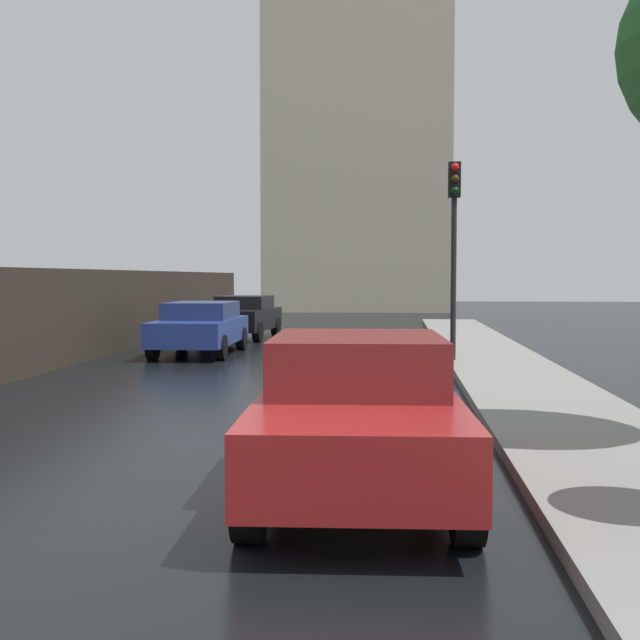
{
  "coord_description": "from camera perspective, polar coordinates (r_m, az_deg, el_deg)",
  "views": [
    {
      "loc": [
        2.87,
        -4.09,
        1.94
      ],
      "look_at": [
        1.78,
        7.25,
        1.32
      ],
      "focal_mm": 44.38,
      "sensor_mm": 36.0,
      "label": 1
    }
  ],
  "objects": [
    {
      "name": "car_red_mid_road",
      "position": [
        7.13,
        2.73,
        -6.64
      ],
      "size": [
        1.96,
        4.03,
        1.41
      ],
      "rotation": [
        0.0,
        0.0,
        0.05
      ],
      "color": "maroon",
      "rests_on": "ground"
    },
    {
      "name": "distant_tower",
      "position": [
        48.35,
        2.68,
        19.64
      ],
      "size": [
        10.69,
        7.21,
        35.62
      ],
      "color": "#B2A88E",
      "rests_on": "ground"
    },
    {
      "name": "traffic_light",
      "position": [
        17.4,
        9.65,
        6.9
      ],
      "size": [
        0.26,
        0.39,
        4.27
      ],
      "color": "black",
      "rests_on": "sidewalk_strip"
    },
    {
      "name": "car_blue_near_kerb",
      "position": [
        20.06,
        -8.63,
        -0.46
      ],
      "size": [
        1.91,
        4.14,
        1.31
      ],
      "rotation": [
        0.0,
        0.0,
        3.16
      ],
      "color": "navy",
      "rests_on": "ground"
    },
    {
      "name": "car_black_far_ahead",
      "position": [
        25.1,
        -5.58,
        0.27
      ],
      "size": [
        2.01,
        3.92,
        1.35
      ],
      "rotation": [
        0.0,
        0.0,
        3.08
      ],
      "color": "black",
      "rests_on": "ground"
    }
  ]
}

